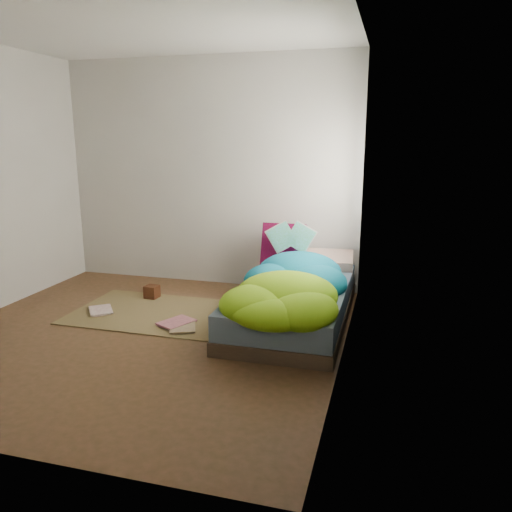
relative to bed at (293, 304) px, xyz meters
The scene contains 12 objects.
ground 1.43m from the bed, 149.45° to the right, with size 3.50×3.50×0.00m, color #433219.
room_walls 2.02m from the bed, 149.42° to the right, with size 3.54×3.54×2.62m.
bed is the anchor object (origin of this frame).
duvet 0.41m from the bed, 90.00° to the right, with size 0.96×1.84×0.34m, color #086083, non-canonical shape.
rug 1.39m from the bed, behind, with size 1.60×1.10×0.01m, color brown.
pillow_floral 0.84m from the bed, 77.69° to the left, with size 0.62×0.38×0.14m, color beige.
pillow_magenta 0.83m from the bed, 109.88° to the left, with size 0.47×0.15×0.47m, color #4B0519.
open_book 0.83m from the bed, 104.96° to the left, with size 0.41×0.09×0.25m, color #2B8636, non-canonical shape.
wooden_box 1.63m from the bed, behind, with size 0.13×0.13×0.13m, color #3A1C0D.
floor_book_a 2.02m from the bed, 169.54° to the right, with size 0.21×0.29×0.02m, color white.
floor_book_b 1.20m from the bed, 161.74° to the right, with size 0.23×0.32×0.03m, color #CE7783.
floor_book_c 1.18m from the bed, 152.33° to the right, with size 0.23×0.32×0.02m, color tan.
Camera 1 is at (2.08, -3.72, 1.71)m, focal length 35.00 mm.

